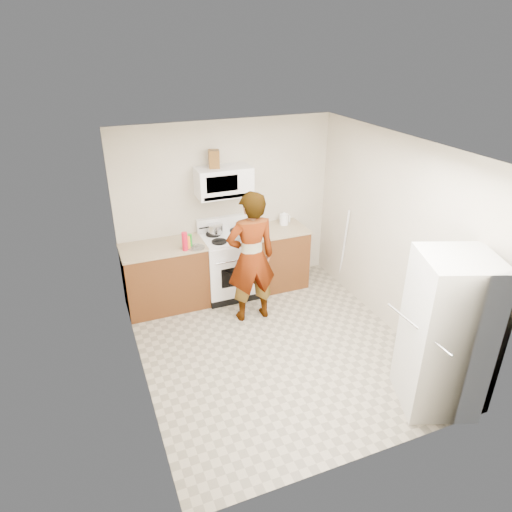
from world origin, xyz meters
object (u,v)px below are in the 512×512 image
fridge (445,334)px  saucepan (215,229)px  gas_range (229,264)px  microwave (224,182)px  person (251,258)px  kettle (284,219)px

fridge → saucepan: bearing=135.4°
gas_range → saucepan: 0.57m
gas_range → microwave: bearing=90.0°
gas_range → fridge: 3.21m
microwave → person: 1.16m
microwave → person: size_ratio=0.42×
fridge → saucepan: size_ratio=7.85×
kettle → saucepan: (-1.07, 0.04, -0.00)m
person → fridge: (1.21, -2.21, -0.05)m
gas_range → kettle: 1.07m
kettle → saucepan: size_ratio=0.74×
gas_range → microwave: 1.22m
microwave → person: bearing=-84.9°
person → saucepan: 0.90m
person → fridge: bearing=120.6°
saucepan → microwave: bearing=-9.6°
gas_range → person: size_ratio=0.62×
kettle → fridge: bearing=-67.4°
fridge → kettle: bearing=117.2°
person → fridge: size_ratio=1.06×
microwave → saucepan: size_ratio=3.51×
microwave → person: microwave is taller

